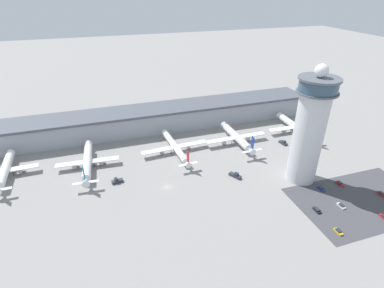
# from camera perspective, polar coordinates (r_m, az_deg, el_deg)

# --- Properties ---
(ground_plane) EXTENTS (1000.00, 1000.00, 0.00)m
(ground_plane) POSITION_cam_1_polar(r_m,az_deg,el_deg) (155.70, -4.71, -8.16)
(ground_plane) COLOR gray
(terminal_building) EXTENTS (246.29, 25.00, 15.70)m
(terminal_building) POSITION_cam_1_polar(r_m,az_deg,el_deg) (211.68, -9.34, 4.55)
(terminal_building) COLOR #A3A8B2
(terminal_building) RESTS_ON ground
(control_tower) EXTENTS (19.22, 19.22, 61.06)m
(control_tower) POSITION_cam_1_polar(r_m,az_deg,el_deg) (157.78, 21.48, 2.76)
(control_tower) COLOR silver
(control_tower) RESTS_ON ground
(parking_lot_surface) EXTENTS (64.00, 40.00, 0.01)m
(parking_lot_surface) POSITION_cam_1_polar(r_m,az_deg,el_deg) (167.87, 29.54, -9.36)
(parking_lot_surface) COLOR #424247
(parking_lot_surface) RESTS_ON ground
(airplane_gate_alpha) EXTENTS (32.46, 39.98, 13.75)m
(airplane_gate_alpha) POSITION_cam_1_polar(r_m,az_deg,el_deg) (188.63, -32.06, -4.28)
(airplane_gate_alpha) COLOR white
(airplane_gate_alpha) RESTS_ON ground
(airplane_gate_bravo) EXTENTS (34.71, 44.33, 13.90)m
(airplane_gate_bravo) POSITION_cam_1_polar(r_m,az_deg,el_deg) (177.45, -19.30, -3.19)
(airplane_gate_bravo) COLOR white
(airplane_gate_bravo) RESTS_ON ground
(airplane_gate_charlie) EXTENTS (41.93, 45.01, 12.22)m
(airplane_gate_charlie) POSITION_cam_1_polar(r_m,az_deg,el_deg) (182.49, -3.20, -0.59)
(airplane_gate_charlie) COLOR white
(airplane_gate_charlie) RESTS_ON ground
(airplane_gate_delta) EXTENTS (41.33, 41.01, 14.31)m
(airplane_gate_delta) POSITION_cam_1_polar(r_m,az_deg,el_deg) (194.39, 8.51, 1.27)
(airplane_gate_delta) COLOR silver
(airplane_gate_delta) RESTS_ON ground
(airplane_gate_echo) EXTENTS (39.03, 42.27, 13.60)m
(airplane_gate_echo) POSITION_cam_1_polar(r_m,az_deg,el_deg) (219.68, 19.10, 3.14)
(airplane_gate_echo) COLOR white
(airplane_gate_echo) RESTS_ON ground
(service_truck_catering) EXTENTS (6.07, 3.19, 2.86)m
(service_truck_catering) POSITION_cam_1_polar(r_m,az_deg,el_deg) (162.49, -14.07, -6.86)
(service_truck_catering) COLOR black
(service_truck_catering) RESTS_ON ground
(service_truck_fuel) EXTENTS (5.40, 7.26, 2.79)m
(service_truck_fuel) POSITION_cam_1_polar(r_m,az_deg,el_deg) (163.55, 8.25, -5.95)
(service_truck_fuel) COLOR black
(service_truck_fuel) RESTS_ON ground
(service_truck_baggage) EXTENTS (3.48, 6.12, 2.48)m
(service_truck_baggage) POSITION_cam_1_polar(r_m,az_deg,el_deg) (202.55, 16.98, 0.22)
(service_truck_baggage) COLOR black
(service_truck_baggage) RESTS_ON ground
(car_green_van) EXTENTS (1.93, 4.28, 1.43)m
(car_green_van) POSITION_cam_1_polar(r_m,az_deg,el_deg) (151.93, 22.72, -11.54)
(car_green_van) COLOR black
(car_green_van) RESTS_ON ground
(car_grey_coupe) EXTENTS (1.75, 4.32, 1.38)m
(car_grey_coupe) POSITION_cam_1_polar(r_m,az_deg,el_deg) (159.11, 26.54, -10.49)
(car_grey_coupe) COLOR black
(car_grey_coupe) RESTS_ON ground
(car_red_hatchback) EXTENTS (1.90, 4.72, 1.40)m
(car_red_hatchback) POSITION_cam_1_polar(r_m,az_deg,el_deg) (174.50, 26.32, -6.76)
(car_red_hatchback) COLOR black
(car_red_hatchback) RESTS_ON ground
(car_navy_sedan) EXTENTS (1.87, 4.21, 1.53)m
(car_navy_sedan) POSITION_cam_1_polar(r_m,az_deg,el_deg) (166.50, 23.38, -7.81)
(car_navy_sedan) COLOR black
(car_navy_sedan) RESTS_ON ground
(car_blue_compact) EXTENTS (1.83, 4.63, 1.44)m
(car_blue_compact) POSITION_cam_1_polar(r_m,az_deg,el_deg) (176.61, 32.38, -8.04)
(car_blue_compact) COLOR black
(car_blue_compact) RESTS_ON ground
(car_yellow_taxi) EXTENTS (1.95, 4.69, 1.43)m
(car_yellow_taxi) POSITION_cam_1_polar(r_m,az_deg,el_deg) (161.69, 32.77, -11.65)
(car_yellow_taxi) COLOR black
(car_yellow_taxi) RESTS_ON ground
(car_white_wagon) EXTENTS (1.87, 4.16, 1.42)m
(car_white_wagon) POSITION_cam_1_polar(r_m,az_deg,el_deg) (144.67, 26.11, -14.72)
(car_white_wagon) COLOR black
(car_white_wagon) RESTS_ON ground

